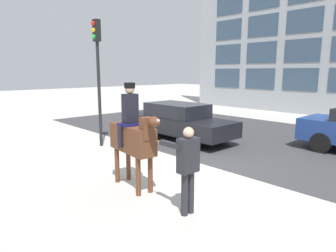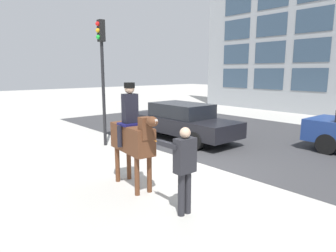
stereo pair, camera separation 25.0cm
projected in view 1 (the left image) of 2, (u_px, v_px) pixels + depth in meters
ground_plane at (190, 168)px, 8.34m from camera, size 80.00×80.00×0.00m
road_surface at (274, 141)px, 11.51m from camera, size 21.90×8.50×0.01m
mounted_horse_lead at (133, 135)px, 6.72m from camera, size 1.84×0.65×2.40m
pedestrian_bystander at (187, 164)px, 5.48m from camera, size 0.83×0.43×1.67m
street_car_near_lane at (178, 121)px, 11.74m from camera, size 4.69×1.78×1.42m
traffic_light at (98, 64)px, 10.28m from camera, size 0.24×0.29×4.36m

